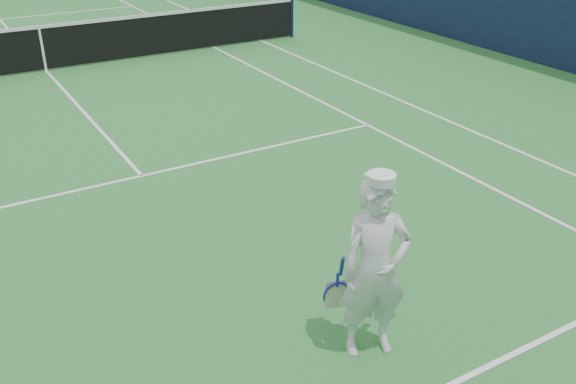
% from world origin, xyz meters
% --- Properties ---
extents(ground, '(80.00, 80.00, 0.00)m').
position_xyz_m(ground, '(0.00, 0.00, 0.00)').
color(ground, '#2C7532').
rests_on(ground, ground).
extents(court_markings, '(11.03, 23.83, 0.01)m').
position_xyz_m(court_markings, '(0.00, 0.00, 0.00)').
color(court_markings, white).
rests_on(court_markings, ground).
extents(tennis_net, '(12.88, 0.09, 1.07)m').
position_xyz_m(tennis_net, '(0.00, 0.00, 0.55)').
color(tennis_net, '#141E4C').
rests_on(tennis_net, ground).
extents(tennis_player, '(0.73, 0.67, 1.80)m').
position_xyz_m(tennis_player, '(0.58, -11.13, 0.88)').
color(tennis_player, white).
rests_on(tennis_player, ground).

